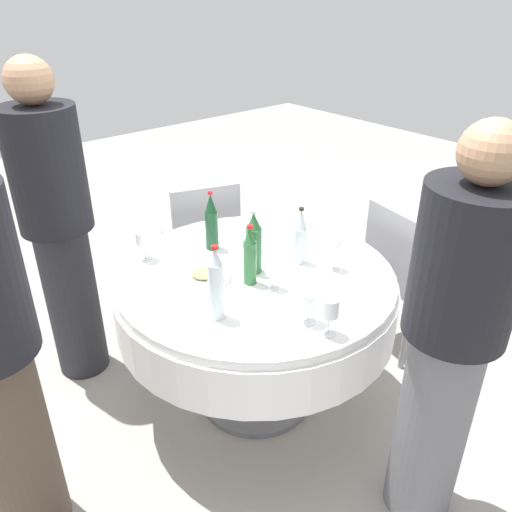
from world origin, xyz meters
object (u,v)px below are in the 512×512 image
bottle_clear_rear (216,285)px  wine_glass_south (144,239)px  plate_east (203,276)px  bottle_clear_mid (300,238)px  wine_glass_far (272,268)px  wine_glass_mid (334,247)px  bottle_green_right (250,257)px  plate_north (264,242)px  wine_glass_north (330,308)px  bottle_green_far (254,243)px  chair_left (203,236)px  dining_table (256,301)px  wine_glass_left (309,301)px  bottle_dark_green_outer (211,223)px  person_outer (450,341)px  chair_south (404,268)px  person_right (58,226)px

bottle_clear_rear → wine_glass_south: 0.59m
wine_glass_south → plate_east: bearing=17.1°
bottle_clear_mid → wine_glass_far: bearing=-70.4°
bottle_clear_rear → wine_glass_far: 0.31m
wine_glass_mid → bottle_clear_mid: bearing=-154.1°
bottle_green_right → plate_north: 0.40m
wine_glass_north → wine_glass_south: bearing=-166.8°
wine_glass_north → plate_east: size_ratio=0.63×
bottle_clear_rear → wine_glass_north: size_ratio=2.00×
bottle_green_far → chair_left: 0.93m
dining_table → bottle_green_right: (0.05, -0.08, 0.28)m
plate_north → wine_glass_mid: bearing=10.0°
wine_glass_mid → wine_glass_north: (0.31, -0.38, 0.01)m
bottle_green_far → wine_glass_mid: bottle_green_far is taller
wine_glass_left → bottle_clear_mid: bearing=139.2°
bottle_dark_green_outer → person_outer: person_outer is taller
wine_glass_south → chair_left: bearing=123.9°
bottle_dark_green_outer → chair_south: size_ratio=0.34×
bottle_dark_green_outer → chair_left: bearing=150.1°
bottle_clear_rear → wine_glass_far: size_ratio=2.19×
bottle_clear_rear → chair_left: bottle_clear_rear is taller
bottle_dark_green_outer → bottle_clear_rear: bearing=-34.4°
wine_glass_left → wine_glass_north: 0.10m
chair_south → bottle_clear_mid: bearing=-89.3°
bottle_clear_rear → bottle_clear_mid: bearing=101.0°
dining_table → person_outer: person_outer is taller
wine_glass_mid → plate_north: size_ratio=0.65×
person_outer → chair_left: (-1.71, 0.17, -0.30)m
wine_glass_mid → wine_glass_south: wine_glass_mid is taller
person_right → wine_glass_left: bearing=-103.9°
bottle_green_right → wine_glass_far: bearing=24.1°
plate_east → person_right: person_right is taller
dining_table → wine_glass_mid: (0.20, 0.28, 0.26)m
bottle_clear_rear → chair_left: size_ratio=0.36×
plate_north → chair_south: bearing=60.0°
bottle_dark_green_outer → dining_table: bearing=1.4°
wine_glass_far → person_right: size_ratio=0.09×
chair_left → person_right: bearing=-159.7°
dining_table → bottle_green_far: bottle_green_far is taller
dining_table → wine_glass_left: bearing=-12.9°
bottle_green_right → chair_left: size_ratio=0.31×
wine_glass_mid → wine_glass_south: size_ratio=1.06×
plate_north → bottle_clear_mid: bearing=-0.3°
dining_table → bottle_dark_green_outer: bearing=-178.6°
wine_glass_left → bottle_dark_green_outer: bearing=173.2°
bottle_dark_green_outer → person_right: 0.74m
dining_table → wine_glass_left: (0.42, -0.10, 0.25)m
wine_glass_far → wine_glass_north: (0.37, -0.06, 0.01)m
person_outer → plate_north: bearing=-102.8°
bottle_green_right → wine_glass_south: bearing=-153.8°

